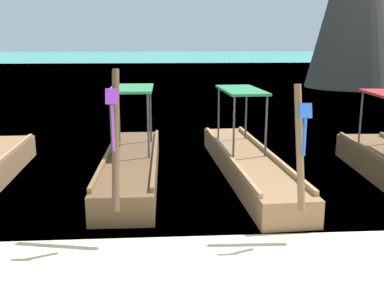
# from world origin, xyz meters

# --- Properties ---
(sea_water) EXTENTS (120.00, 120.00, 0.00)m
(sea_water) POSITION_xyz_m (0.00, 62.46, 0.00)
(sea_water) COLOR #2DB29E
(sea_water) RESTS_ON ground
(longtail_boat_violet_ribbon) EXTENTS (1.24, 6.38, 2.80)m
(longtail_boat_violet_ribbon) POSITION_xyz_m (-1.35, 5.70, 0.36)
(longtail_boat_violet_ribbon) COLOR brown
(longtail_boat_violet_ribbon) RESTS_ON ground
(longtail_boat_blue_ribbon) EXTENTS (1.49, 7.04, 2.56)m
(longtail_boat_blue_ribbon) POSITION_xyz_m (1.44, 5.83, 0.34)
(longtail_boat_blue_ribbon) COLOR olive
(longtail_boat_blue_ribbon) RESTS_ON ground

